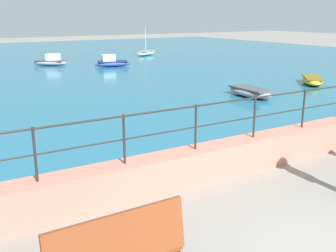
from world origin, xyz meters
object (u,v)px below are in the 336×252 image
object	(u,v)px
boat_4	(51,61)
boat_1	(250,92)
boat_3	(146,53)
boat_6	(312,80)
boat_5	(112,62)

from	to	relation	value
boat_4	boat_1	bearing A→B (deg)	-74.19
boat_4	boat_3	bearing A→B (deg)	18.13
boat_3	boat_6	size ratio (longest dim) A/B	1.06
boat_1	boat_6	distance (m)	4.67
boat_1	boat_5	bearing A→B (deg)	94.23
boat_1	boat_5	xyz separation A→B (m)	(-0.88, 11.91, 0.07)
boat_5	boat_6	distance (m)	12.46
boat_1	boat_4	distance (m)	15.04
boat_5	boat_1	bearing A→B (deg)	-85.77
boat_1	boat_5	distance (m)	11.94
boat_3	boat_5	xyz separation A→B (m)	(-5.36, -5.37, 0.06)
boat_3	boat_4	size ratio (longest dim) A/B	1.04
boat_5	boat_6	bearing A→B (deg)	-63.86
boat_1	boat_6	size ratio (longest dim) A/B	1.00
boat_4	boat_6	distance (m)	16.27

